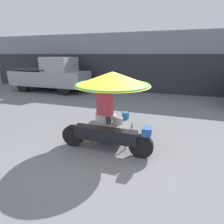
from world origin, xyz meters
name	(u,v)px	position (x,y,z in m)	size (l,w,h in m)	color
ground_plane	(115,151)	(0.00, 0.00, 0.00)	(36.00, 36.00, 0.00)	slate
shopfront_building	(153,63)	(0.00, 8.22, 1.74)	(28.00, 2.06, 3.50)	gray
vendor_motorcycle_cart	(112,89)	(-0.24, 0.46, 1.44)	(2.30, 1.90, 1.86)	black
vendor_person	(105,111)	(-0.38, 0.34, 0.88)	(0.38, 0.22, 1.58)	#2D2D33
pickup_truck	(52,75)	(-5.96, 5.77, 1.00)	(4.93, 1.80, 2.11)	black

